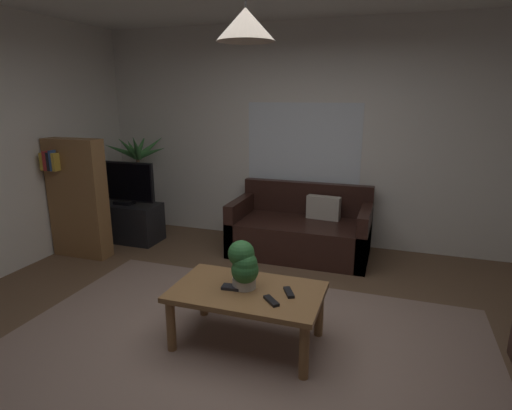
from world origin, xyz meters
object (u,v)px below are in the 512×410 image
tv (123,182)px  bookshelf_corner (77,198)px  coffee_table (247,298)px  potted_plant_on_table (244,265)px  remote_on_table_1 (289,292)px  remote_on_table_0 (271,301)px  potted_palm_corner (140,184)px  pendant_lamp (246,24)px  couch_under_window (301,232)px  tv_stand (127,222)px  book_on_table_0 (232,287)px

tv → bookshelf_corner: 0.65m
coffee_table → potted_plant_on_table: 0.26m
tv → bookshelf_corner: bookshelf_corner is taller
remote_on_table_1 → remote_on_table_0: bearing=-144.8°
potted_palm_corner → pendant_lamp: pendant_lamp is taller
remote_on_table_1 → bookshelf_corner: bookshelf_corner is taller
couch_under_window → tv_stand: size_ratio=1.81×
tv → pendant_lamp: bearing=-36.4°
potted_palm_corner → bookshelf_corner: potted_palm_corner is taller
remote_on_table_1 → tv_stand: 3.15m
tv → pendant_lamp: size_ratio=1.69×
tv → potted_palm_corner: size_ratio=0.64×
potted_plant_on_table → remote_on_table_1: bearing=2.9°
tv_stand → potted_palm_corner: size_ratio=0.64×
bookshelf_corner → pendant_lamp: 3.18m
tv_stand → tv: tv is taller
coffee_table → tv_stand: 2.91m
couch_under_window → pendant_lamp: (0.04, -2.00, 2.04)m
book_on_table_0 → pendant_lamp: (0.12, 0.02, 1.85)m
couch_under_window → bookshelf_corner: size_ratio=1.16×
book_on_table_0 → remote_on_table_0: same height
couch_under_window → potted_palm_corner: 2.41m
tv_stand → remote_on_table_0: bearing=-36.1°
remote_on_table_0 → tv: bearing=99.7°
tv_stand → couch_under_window: bearing=6.5°
coffee_table → remote_on_table_0: (0.23, -0.13, 0.08)m
remote_on_table_0 → potted_plant_on_table: potted_plant_on_table is taller
remote_on_table_0 → couch_under_window: bearing=52.7°
couch_under_window → book_on_table_0: size_ratio=11.16×
couch_under_window → remote_on_table_0: couch_under_window is taller
pendant_lamp → tv_stand: bearing=143.3°
coffee_table → book_on_table_0: (-0.12, -0.02, 0.08)m
tv_stand → bookshelf_corner: (-0.19, -0.64, 0.46)m
remote_on_table_0 → tv_stand: bearing=99.4°
coffee_table → tv_stand: bearing=143.3°
potted_palm_corner → bookshelf_corner: bearing=-95.8°
potted_palm_corner → pendant_lamp: 3.65m
couch_under_window → pendant_lamp: size_ratio=3.04×
book_on_table_0 → potted_palm_corner: size_ratio=0.10×
potted_palm_corner → remote_on_table_1: bearing=-38.4°
book_on_table_0 → potted_palm_corner: potted_palm_corner is taller
couch_under_window → book_on_table_0: (-0.08, -2.02, 0.19)m
tv_stand → coffee_table: bearing=-36.7°
couch_under_window → pendant_lamp: pendant_lamp is taller
remote_on_table_0 → bookshelf_corner: (-2.74, 1.23, 0.25)m
coffee_table → remote_on_table_0: size_ratio=7.08×
tv → bookshelf_corner: bearing=-106.8°
potted_plant_on_table → bookshelf_corner: (-2.48, 1.08, 0.07)m
tv_stand → bookshelf_corner: bookshelf_corner is taller
coffee_table → pendant_lamp: bearing=180.0°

